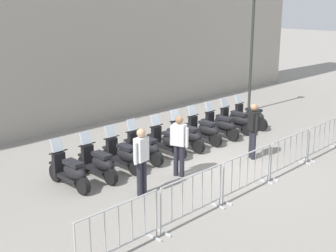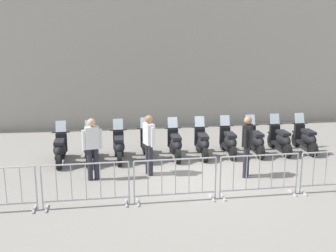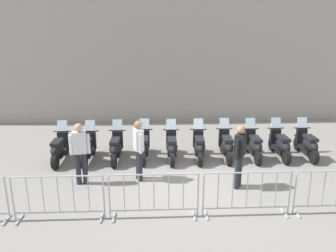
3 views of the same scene
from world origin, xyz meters
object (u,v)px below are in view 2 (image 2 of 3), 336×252
(barrier_segment_1, at_px, (86,186))
(barrier_segment_2, at_px, (175,181))
(motorcycle_0, at_px, (60,150))
(motorcycle_7, at_px, (255,141))
(motorcycle_2, at_px, (119,147))
(motorcycle_5, at_px, (202,143))
(motorcycle_3, at_px, (147,145))
(officer_by_barriers, at_px, (92,145))
(motorcycle_1, at_px, (90,148))
(motorcycle_9, at_px, (306,139))
(motorcycle_4, at_px, (175,145))
(motorcycle_6, at_px, (229,142))
(barrier_segment_3, at_px, (259,176))
(motorcycle_8, at_px, (281,140))
(officer_near_row_end, at_px, (149,141))
(officer_mid_plaza, at_px, (247,143))

(barrier_segment_1, height_order, barrier_segment_2, same)
(motorcycle_0, bearing_deg, motorcycle_7, 3.96)
(motorcycle_2, height_order, motorcycle_5, same)
(motorcycle_3, distance_m, officer_by_barriers, 2.45)
(motorcycle_1, relative_size, motorcycle_9, 1.00)
(motorcycle_4, relative_size, motorcycle_5, 1.00)
(motorcycle_5, bearing_deg, motorcycle_7, 3.73)
(motorcycle_6, bearing_deg, motorcycle_4, -175.08)
(officer_by_barriers, bearing_deg, motorcycle_3, 49.63)
(motorcycle_1, height_order, motorcycle_3, same)
(motorcycle_5, relative_size, officer_by_barriers, 0.99)
(motorcycle_2, xyz_separation_m, motorcycle_4, (1.80, 0.10, 0.00))
(motorcycle_4, distance_m, barrier_segment_3, 3.73)
(motorcycle_2, height_order, barrier_segment_1, motorcycle_2)
(motorcycle_2, bearing_deg, motorcycle_4, 3.33)
(motorcycle_4, bearing_deg, motorcycle_5, 4.23)
(motorcycle_7, distance_m, motorcycle_8, 0.90)
(motorcycle_5, bearing_deg, officer_near_row_end, -139.07)
(motorcycle_5, bearing_deg, motorcycle_1, -175.72)
(motorcycle_0, xyz_separation_m, motorcycle_9, (8.09, 0.56, 0.00))
(motorcycle_5, xyz_separation_m, barrier_segment_2, (-1.26, -3.52, 0.07))
(motorcycle_5, relative_size, motorcycle_7, 1.00)
(motorcycle_6, xyz_separation_m, barrier_segment_3, (-0.07, -3.47, 0.07))
(motorcycle_4, bearing_deg, officer_by_barriers, -143.97)
(motorcycle_0, distance_m, officer_mid_plaza, 5.67)
(motorcycle_4, bearing_deg, motorcycle_0, -176.00)
(officer_near_row_end, bearing_deg, barrier_segment_3, -34.61)
(motorcycle_6, xyz_separation_m, officer_near_row_end, (-2.70, -1.65, 0.53))
(motorcycle_9, bearing_deg, officer_mid_plaza, -140.42)
(motorcycle_4, xyz_separation_m, barrier_segment_3, (1.73, -3.31, 0.07))
(motorcycle_3, height_order, motorcycle_5, same)
(motorcycle_7, relative_size, motorcycle_9, 1.00)
(motorcycle_3, distance_m, officer_near_row_end, 1.62)
(motorcycle_1, xyz_separation_m, barrier_segment_3, (4.42, -3.11, 0.07))
(motorcycle_3, bearing_deg, motorcycle_1, -172.40)
(motorcycle_0, bearing_deg, motorcycle_4, 4.00)
(motorcycle_9, xyz_separation_m, officer_by_barriers, (-6.95, -2.10, 0.53))
(barrier_segment_2, height_order, barrier_segment_3, same)
(motorcycle_2, bearing_deg, motorcycle_9, 3.78)
(barrier_segment_1, distance_m, barrier_segment_3, 4.19)
(motorcycle_1, bearing_deg, officer_by_barriers, -81.27)
(motorcycle_9, xyz_separation_m, officer_mid_plaza, (-2.70, -2.23, 0.53))
(motorcycle_9, bearing_deg, motorcycle_7, -175.94)
(motorcycle_6, distance_m, motorcycle_7, 0.90)
(motorcycle_3, bearing_deg, motorcycle_9, 2.91)
(motorcycle_9, relative_size, barrier_segment_1, 0.86)
(barrier_segment_2, height_order, officer_mid_plaza, officer_mid_plaza)
(motorcycle_0, bearing_deg, barrier_segment_3, -29.91)
(motorcycle_6, bearing_deg, motorcycle_5, -174.40)
(motorcycle_6, height_order, motorcycle_7, same)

